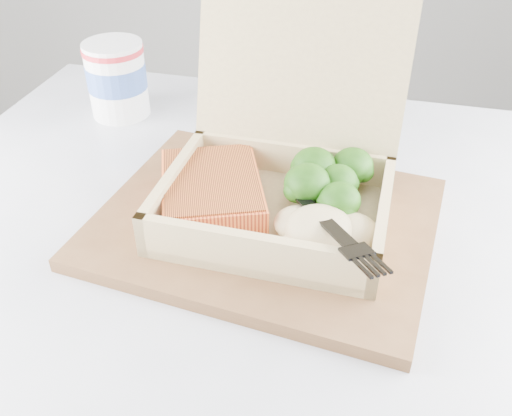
{
  "coord_description": "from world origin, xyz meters",
  "views": [
    {
      "loc": [
        -0.35,
        0.06,
        1.1
      ],
      "look_at": [
        -0.34,
        0.49,
        0.78
      ],
      "focal_mm": 40.0,
      "sensor_mm": 36.0,
      "label": 1
    }
  ],
  "objects_px": {
    "cafe_table": "(241,387)",
    "paper_cup": "(117,77)",
    "serving_tray": "(265,222)",
    "takeout_container": "(284,160)"
  },
  "relations": [
    {
      "from": "cafe_table",
      "to": "paper_cup",
      "type": "distance_m",
      "value": 0.43
    },
    {
      "from": "cafe_table",
      "to": "serving_tray",
      "type": "height_order",
      "value": "serving_tray"
    },
    {
      "from": "takeout_container",
      "to": "paper_cup",
      "type": "distance_m",
      "value": 0.31
    },
    {
      "from": "serving_tray",
      "to": "paper_cup",
      "type": "height_order",
      "value": "paper_cup"
    },
    {
      "from": "paper_cup",
      "to": "cafe_table",
      "type": "bearing_deg",
      "value": -63.49
    },
    {
      "from": "serving_tray",
      "to": "takeout_container",
      "type": "distance_m",
      "value": 0.07
    },
    {
      "from": "serving_tray",
      "to": "paper_cup",
      "type": "xyz_separation_m",
      "value": [
        -0.19,
        0.26,
        0.05
      ]
    },
    {
      "from": "serving_tray",
      "to": "takeout_container",
      "type": "xyz_separation_m",
      "value": [
        0.02,
        0.03,
        0.06
      ]
    },
    {
      "from": "cafe_table",
      "to": "serving_tray",
      "type": "distance_m",
      "value": 0.21
    },
    {
      "from": "cafe_table",
      "to": "takeout_container",
      "type": "height_order",
      "value": "takeout_container"
    }
  ]
}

